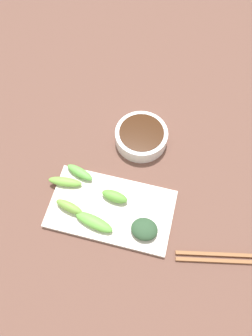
{
  "coord_description": "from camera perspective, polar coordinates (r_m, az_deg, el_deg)",
  "views": [
    {
      "loc": [
        0.34,
        0.08,
        0.8
      ],
      "look_at": [
        -0.03,
        -0.02,
        0.05
      ],
      "focal_mm": 35.89,
      "sensor_mm": 36.0,
      "label": 1
    }
  ],
  "objects": [
    {
      "name": "tabletop",
      "position": [
        0.86,
        0.48,
        -3.18
      ],
      "size": [
        2.1,
        2.1,
        0.02
      ],
      "primitive_type": "cube",
      "color": "brown",
      "rests_on": "ground"
    },
    {
      "name": "sauce_bowl",
      "position": [
        0.9,
        2.31,
        5.49
      ],
      "size": [
        0.14,
        0.14,
        0.04
      ],
      "color": "white",
      "rests_on": "tabletop"
    },
    {
      "name": "serving_plate",
      "position": [
        0.82,
        -2.52,
        -6.97
      ],
      "size": [
        0.17,
        0.3,
        0.01
      ],
      "primitive_type": "cube",
      "color": "silver",
      "rests_on": "tabletop"
    },
    {
      "name": "broccoli_leafy_0",
      "position": [
        0.79,
        3.14,
        -10.33
      ],
      "size": [
        0.06,
        0.07,
        0.03
      ],
      "primitive_type": "ellipsoid",
      "rotation": [
        0.0,
        0.0,
        -0.05
      ],
      "color": "#2D4E31",
      "rests_on": "serving_plate"
    },
    {
      "name": "broccoli_stalk_1",
      "position": [
        0.85,
        -7.87,
        -0.75
      ],
      "size": [
        0.05,
        0.08,
        0.02
      ],
      "primitive_type": "ellipsoid",
      "rotation": [
        0.0,
        0.0,
        -0.31
      ],
      "color": "#65B54B",
      "rests_on": "serving_plate"
    },
    {
      "name": "broccoli_stalk_2",
      "position": [
        0.81,
        -9.61,
        -6.54
      ],
      "size": [
        0.04,
        0.07,
        0.03
      ],
      "primitive_type": "ellipsoid",
      "rotation": [
        0.0,
        0.0,
        -0.22
      ],
      "color": "#77B245",
      "rests_on": "serving_plate"
    },
    {
      "name": "broccoli_stalk_3",
      "position": [
        0.85,
        -10.31,
        -2.32
      ],
      "size": [
        0.03,
        0.09,
        0.02
      ],
      "primitive_type": "ellipsoid",
      "rotation": [
        0.0,
        0.0,
        0.1
      ],
      "color": "#77BA46",
      "rests_on": "serving_plate"
    },
    {
      "name": "broccoli_stalk_4",
      "position": [
        0.81,
        -1.94,
        -4.85
      ],
      "size": [
        0.04,
        0.07,
        0.03
      ],
      "primitive_type": "ellipsoid",
      "rotation": [
        0.0,
        0.0,
        -0.13
      ],
      "color": "#63A93F",
      "rests_on": "serving_plate"
    },
    {
      "name": "broccoli_stalk_5",
      "position": [
        0.8,
        -5.49,
        -9.11
      ],
      "size": [
        0.05,
        0.1,
        0.02
      ],
      "primitive_type": "ellipsoid",
      "rotation": [
        0.0,
        0.0,
        -0.22
      ],
      "color": "#65BA45",
      "rests_on": "serving_plate"
    },
    {
      "name": "chopsticks",
      "position": [
        0.82,
        16.61,
        -14.43
      ],
      "size": [
        0.07,
        0.23,
        0.01
      ],
      "rotation": [
        0.0,
        0.0,
        0.2
      ],
      "color": "brown",
      "rests_on": "tabletop"
    }
  ]
}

